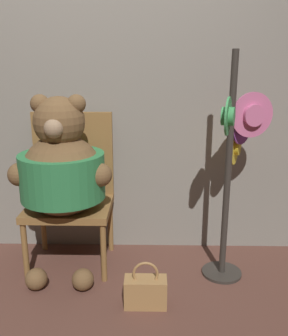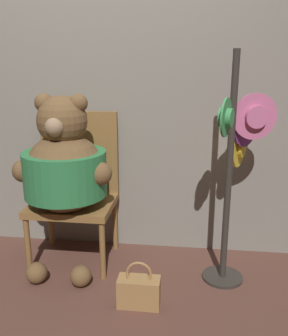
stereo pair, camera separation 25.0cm
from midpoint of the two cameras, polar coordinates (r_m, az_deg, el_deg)
ground_plane at (r=2.74m, az=-9.45°, el=-16.58°), size 14.00×14.00×0.00m
wall_back at (r=2.90m, az=-8.42°, el=9.44°), size 8.00×0.10×2.29m
chair at (r=2.83m, az=-13.52°, el=-2.78°), size 0.60×0.50×1.11m
teddy_bear at (r=2.61m, az=-15.09°, el=-0.42°), size 0.69×0.62×1.26m
hat_display_rack at (r=2.52m, az=11.15°, el=2.18°), size 0.42×0.57×1.54m
handbag_on_ground at (r=2.42m, az=-2.87°, el=-18.30°), size 0.26×0.13×0.30m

